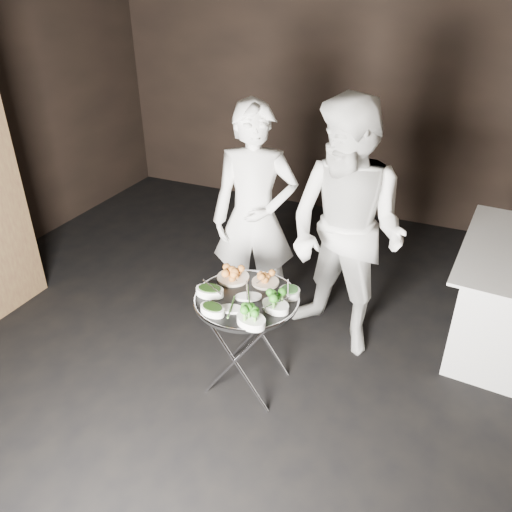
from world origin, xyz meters
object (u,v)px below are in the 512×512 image
at_px(serving_tray, 246,299).
at_px(waiter_right, 346,233).
at_px(waiter_left, 255,219).
at_px(tray_stand, 247,338).

distance_m(serving_tray, waiter_right, 0.87).
bearing_deg(waiter_left, serving_tray, -88.81).
bearing_deg(serving_tray, waiter_right, 59.12).
bearing_deg(serving_tray, waiter_left, 110.41).
xyz_separation_m(waiter_left, waiter_right, (0.72, -0.05, 0.05)).
height_order(tray_stand, serving_tray, serving_tray).
height_order(serving_tray, waiter_right, waiter_right).
distance_m(tray_stand, waiter_left, 0.96).
bearing_deg(serving_tray, tray_stand, 91.79).
height_order(tray_stand, waiter_left, waiter_left).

